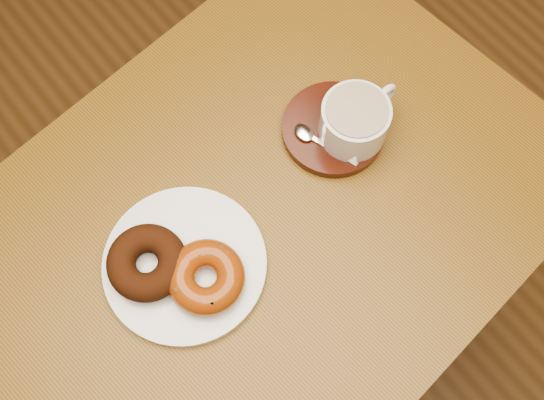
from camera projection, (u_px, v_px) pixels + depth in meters
cafe_table at (262, 241)px, 1.10m from camera, size 0.93×0.74×0.82m
donut_plate at (185, 264)px, 0.94m from camera, size 0.31×0.31×0.01m
donut_cinnamon at (147, 263)px, 0.91m from camera, size 0.13×0.13×0.04m
donut_caramel at (206, 277)px, 0.91m from camera, size 0.12×0.12×0.04m
saucer at (333, 129)px, 1.02m from camera, size 0.16×0.16×0.02m
coffee_cup at (355, 120)px, 0.97m from camera, size 0.13×0.10×0.07m
teaspoon at (310, 136)px, 1.00m from camera, size 0.04×0.11×0.01m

